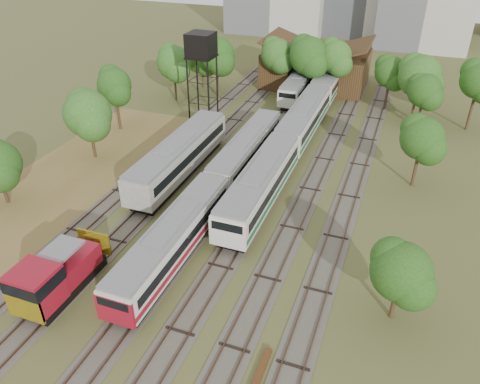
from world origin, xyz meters
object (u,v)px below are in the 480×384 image
at_px(railcar_red_set, 216,188).
at_px(water_tower, 201,47).
at_px(shunter_locomotive, 54,278).
at_px(railcar_green_set, 304,120).

height_order(railcar_red_set, water_tower, water_tower).
height_order(railcar_red_set, shunter_locomotive, shunter_locomotive).
bearing_deg(railcar_green_set, shunter_locomotive, -105.96).
relative_size(railcar_green_set, shunter_locomotive, 6.43).
bearing_deg(shunter_locomotive, railcar_green_set, 74.04).
bearing_deg(railcar_green_set, railcar_red_set, -101.87).
bearing_deg(shunter_locomotive, railcar_red_set, 69.38).
relative_size(railcar_green_set, water_tower, 4.46).
distance_m(railcar_green_set, water_tower, 15.91).
height_order(shunter_locomotive, water_tower, water_tower).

